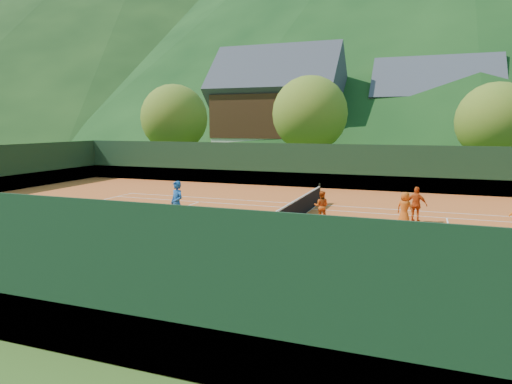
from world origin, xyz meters
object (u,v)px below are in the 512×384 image
(coach, at_px, (177,203))
(tennis_net, at_px, (289,214))
(student_b, at_px, (416,205))
(student_c, at_px, (405,208))
(ball_hopper, at_px, (92,215))
(chalet_left, at_px, (278,112))
(chalet_mid, at_px, (434,118))
(student_a, at_px, (321,206))

(coach, distance_m, tennis_net, 4.78)
(student_b, distance_m, tennis_net, 5.72)
(student_c, xyz_separation_m, ball_hopper, (-11.46, -6.05, 0.04))
(coach, distance_m, student_c, 9.77)
(coach, relative_size, chalet_left, 0.14)
(tennis_net, relative_size, chalet_mid, 0.95)
(tennis_net, bearing_deg, chalet_mid, 79.99)
(tennis_net, height_order, chalet_left, chalet_left)
(student_b, xyz_separation_m, ball_hopper, (-11.92, -6.70, -0.04))
(coach, relative_size, student_a, 1.42)
(student_b, height_order, ball_hopper, student_b)
(chalet_mid, bearing_deg, student_b, -91.71)
(chalet_mid, bearing_deg, student_c, -92.50)
(student_c, height_order, chalet_mid, chalet_mid)
(student_a, bearing_deg, chalet_mid, -105.36)
(tennis_net, distance_m, chalet_left, 32.04)
(coach, xyz_separation_m, ball_hopper, (-2.38, -2.46, -0.21))
(coach, relative_size, ball_hopper, 1.92)
(student_a, bearing_deg, student_c, -178.29)
(student_c, xyz_separation_m, tennis_net, (-4.60, -1.99, -0.21))
(tennis_net, height_order, chalet_mid, chalet_mid)
(student_a, height_order, student_b, student_b)
(student_c, bearing_deg, tennis_net, 46.27)
(student_b, distance_m, chalet_left, 31.60)
(ball_hopper, bearing_deg, coach, 45.87)
(chalet_left, xyz_separation_m, chalet_mid, (16.00, 4.00, -0.66))
(ball_hopper, distance_m, chalet_left, 34.55)
(coach, bearing_deg, student_a, 53.89)
(coach, xyz_separation_m, tennis_net, (4.48, 1.60, -0.46))
(coach, bearing_deg, student_b, 48.97)
(coach, xyz_separation_m, chalet_mid, (10.48, 35.60, 4.01))
(student_b, xyz_separation_m, tennis_net, (-5.06, -2.64, -0.29))
(student_a, relative_size, chalet_mid, 0.11)
(student_b, distance_m, chalet_mid, 31.65)
(student_a, distance_m, tennis_net, 1.83)
(coach, bearing_deg, ball_hopper, -109.14)
(student_b, xyz_separation_m, student_c, (-0.46, -0.65, -0.08))
(student_c, height_order, tennis_net, student_c)
(student_c, bearing_deg, ball_hopper, 50.67)
(student_a, relative_size, student_c, 0.95)
(coach, xyz_separation_m, student_a, (5.56, 3.07, -0.28))
(tennis_net, relative_size, ball_hopper, 12.07)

